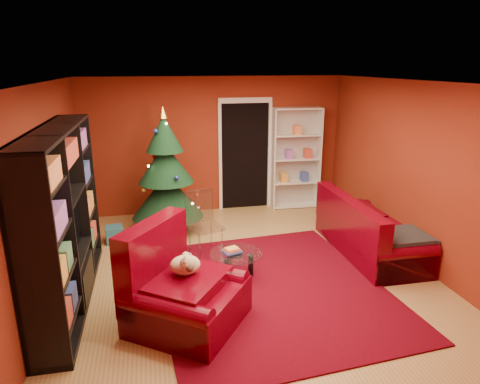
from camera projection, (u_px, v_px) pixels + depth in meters
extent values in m
cube|color=#A17C43|center=(246.00, 272.00, 6.08)|extent=(5.00, 5.50, 0.05)
cube|color=silver|center=(247.00, 80.00, 5.31)|extent=(5.00, 5.50, 0.05)
cube|color=maroon|center=(214.00, 145.00, 8.29)|extent=(5.00, 0.05, 2.60)
cube|color=maroon|center=(44.00, 194.00, 5.19)|extent=(0.05, 5.50, 2.60)
cube|color=maroon|center=(416.00, 173.00, 6.20)|extent=(0.05, 5.50, 2.60)
cube|color=#53020F|center=(271.00, 288.00, 5.58)|extent=(3.11, 3.54, 0.02)
cube|color=#1E5869|center=(114.00, 234.00, 7.01)|extent=(0.30, 0.30, 0.27)
cube|color=#1E5630|center=(169.00, 230.00, 7.19)|extent=(0.34, 0.34, 0.28)
cube|color=#A81B1B|center=(167.00, 217.00, 7.85)|extent=(0.27, 0.27, 0.22)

